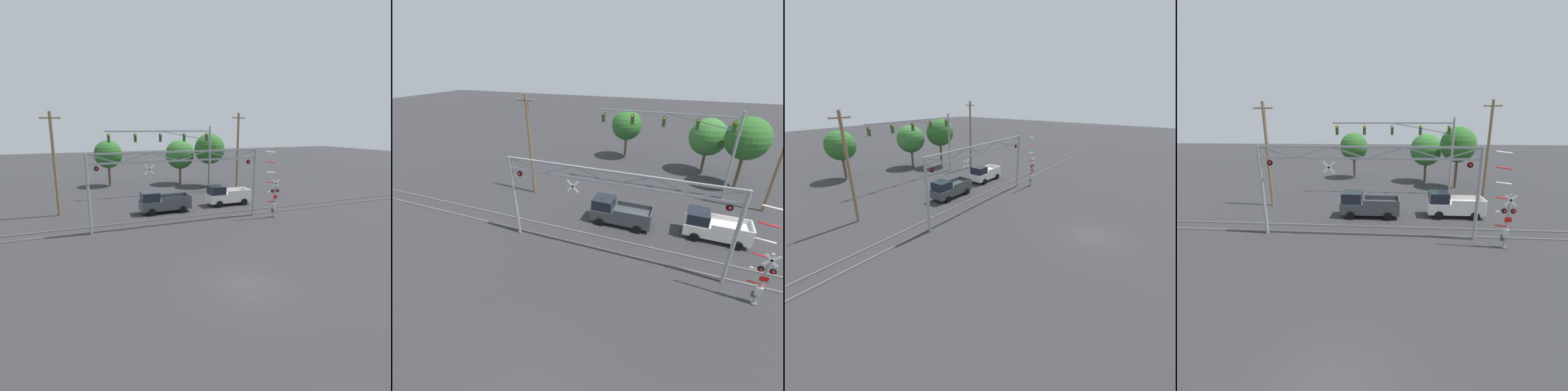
{
  "view_description": "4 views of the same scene",
  "coord_description": "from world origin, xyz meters",
  "views": [
    {
      "loc": [
        -8.05,
        -13.16,
        8.39
      ],
      "look_at": [
        1.07,
        10.49,
        2.73
      ],
      "focal_mm": 28.0,
      "sensor_mm": 36.0,
      "label": 1
    },
    {
      "loc": [
        3.93,
        -2.8,
        12.47
      ],
      "look_at": [
        -1.61,
        11.69,
        4.42
      ],
      "focal_mm": 24.0,
      "sensor_mm": 36.0,
      "label": 2
    },
    {
      "loc": [
        -20.81,
        -3.85,
        10.85
      ],
      "look_at": [
        -1.39,
        10.78,
        1.62
      ],
      "focal_mm": 24.0,
      "sensor_mm": 36.0,
      "label": 3
    },
    {
      "loc": [
        1.65,
        -5.85,
        7.87
      ],
      "look_at": [
        0.17,
        14.03,
        2.4
      ],
      "focal_mm": 24.0,
      "sensor_mm": 36.0,
      "label": 4
    }
  ],
  "objects": [
    {
      "name": "background_tree_far_right_verge",
      "position": [
        9.71,
        27.31,
        5.41
      ],
      "size": [
        4.34,
        4.34,
        7.6
      ],
      "color": "brown",
      "rests_on": "ground_plane"
    },
    {
      "name": "utility_pole_right",
      "position": [
        11.65,
        22.54,
        5.26
      ],
      "size": [
        1.8,
        0.28,
        10.21
      ],
      "color": "brown",
      "rests_on": "ground_plane"
    },
    {
      "name": "pickup_truck_following",
      "position": [
        6.95,
        16.36,
        1.02
      ],
      "size": [
        4.82,
        2.13,
        2.18
      ],
      "color": "silver",
      "rests_on": "ground_plane"
    },
    {
      "name": "background_tree_beyond_span",
      "position": [
        6.29,
        30.56,
        4.47
      ],
      "size": [
        4.33,
        4.33,
        6.65
      ],
      "color": "brown",
      "rests_on": "ground_plane"
    },
    {
      "name": "rail_track_near",
      "position": [
        0.0,
        11.87,
        0.05
      ],
      "size": [
        80.0,
        0.08,
        0.1
      ],
      "primitive_type": "cube",
      "color": "gray",
      "rests_on": "ground_plane"
    },
    {
      "name": "traffic_signal_span",
      "position": [
        4.47,
        23.96,
        6.18
      ],
      "size": [
        13.47,
        0.39,
        8.56
      ],
      "color": "gray",
      "rests_on": "ground_plane"
    },
    {
      "name": "ground_plane",
      "position": [
        0.0,
        0.0,
        0.0
      ],
      "size": [
        200.0,
        200.0,
        0.0
      ],
      "primitive_type": "plane",
      "color": "#303033"
    },
    {
      "name": "crossing_gantry",
      "position": [
        -0.02,
        11.59,
        4.62
      ],
      "size": [
        15.23,
        0.28,
        6.47
      ],
      "color": "gray",
      "rests_on": "ground_plane"
    },
    {
      "name": "rail_track_far",
      "position": [
        0.0,
        13.31,
        0.05
      ],
      "size": [
        80.0,
        0.08,
        0.1
      ],
      "primitive_type": "cube",
      "color": "gray",
      "rests_on": "ground_plane"
    },
    {
      "name": "crossing_signal_mast",
      "position": [
        8.99,
        10.4,
        2.02
      ],
      "size": [
        1.66,
        0.35,
        6.33
      ],
      "color": "gray",
      "rests_on": "ground_plane"
    },
    {
      "name": "background_tree_far_left_verge",
      "position": [
        -3.93,
        32.58,
        4.65
      ],
      "size": [
        4.01,
        4.01,
        6.67
      ],
      "color": "brown",
      "rests_on": "ground_plane"
    },
    {
      "name": "pickup_truck_lead",
      "position": [
        -0.47,
        15.82,
        1.02
      ],
      "size": [
        5.09,
        2.13,
        2.18
      ],
      "color": "#3D4247",
      "rests_on": "ground_plane"
    },
    {
      "name": "utility_pole_left",
      "position": [
        -10.15,
        18.37,
        5.08
      ],
      "size": [
        1.8,
        0.28,
        9.85
      ],
      "color": "brown",
      "rests_on": "ground_plane"
    }
  ]
}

